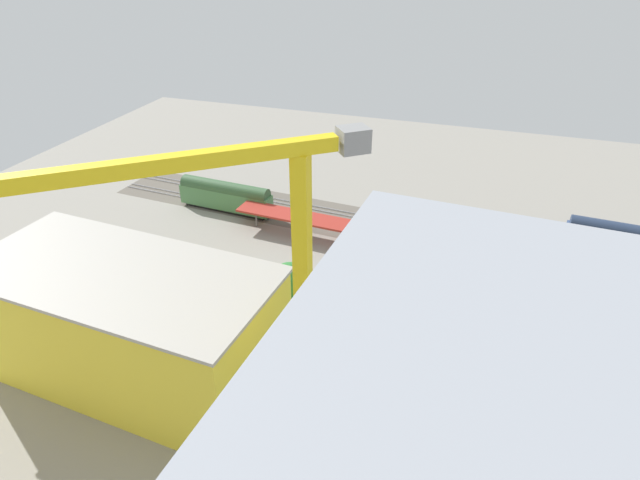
# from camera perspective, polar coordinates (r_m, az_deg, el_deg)

# --- Properties ---
(ground_plane) EXTENTS (176.02, 176.02, 0.00)m
(ground_plane) POSITION_cam_1_polar(r_m,az_deg,el_deg) (81.02, 2.11, -5.83)
(ground_plane) COLOR gray
(ground_plane) RESTS_ON ground
(rail_bed) EXTENTS (110.68, 21.07, 0.01)m
(rail_bed) POSITION_cam_1_polar(r_m,az_deg,el_deg) (99.49, 5.80, 1.48)
(rail_bed) COLOR #665E54
(rail_bed) RESTS_ON ground
(street_asphalt) EXTENTS (110.37, 16.75, 0.01)m
(street_asphalt) POSITION_cam_1_polar(r_m,az_deg,el_deg) (79.12, 1.59, -6.84)
(street_asphalt) COLOR #38383D
(street_asphalt) RESTS_ON ground
(track_rails) EXTENTS (109.75, 14.66, 0.12)m
(track_rails) POSITION_cam_1_polar(r_m,az_deg,el_deg) (99.41, 5.80, 1.57)
(track_rails) COLOR #9E9EA8
(track_rails) RESTS_ON ground
(platform_canopy_near) EXTENTS (58.18, 8.68, 3.95)m
(platform_canopy_near) POSITION_cam_1_polar(r_m,az_deg,el_deg) (89.48, 7.82, 0.54)
(platform_canopy_near) COLOR #A82D23
(platform_canopy_near) RESTS_ON ground
(locomotive) EXTENTS (13.78, 3.83, 5.26)m
(locomotive) POSITION_cam_1_polar(r_m,az_deg,el_deg) (99.36, 15.80, 1.58)
(locomotive) COLOR black
(locomotive) RESTS_ON ground
(passenger_coach) EXTENTS (19.14, 4.33, 6.30)m
(passenger_coach) POSITION_cam_1_polar(r_m,az_deg,el_deg) (101.77, 30.30, -0.05)
(passenger_coach) COLOR black
(passenger_coach) RESTS_ON ground
(freight_coach_far) EXTENTS (19.60, 4.39, 6.15)m
(freight_coach_far) POSITION_cam_1_polar(r_m,az_deg,el_deg) (105.11, -10.22, 4.77)
(freight_coach_far) COLOR black
(freight_coach_far) RESTS_ON ground
(parked_car_0) EXTENTS (4.61, 2.02, 1.62)m
(parked_car_0) POSITION_cam_1_polar(r_m,az_deg,el_deg) (79.58, 10.69, -6.54)
(parked_car_0) COLOR black
(parked_car_0) RESTS_ON ground
(parked_car_1) EXTENTS (4.19, 2.03, 1.73)m
(parked_car_1) POSITION_cam_1_polar(r_m,az_deg,el_deg) (80.19, 5.67, -5.73)
(parked_car_1) COLOR black
(parked_car_1) RESTS_ON ground
(parked_car_2) EXTENTS (4.17, 2.04, 1.53)m
(parked_car_2) POSITION_cam_1_polar(r_m,az_deg,el_deg) (81.68, 1.64, -4.89)
(parked_car_2) COLOR black
(parked_car_2) RESTS_ON ground
(parked_car_3) EXTENTS (4.28, 1.99, 1.63)m
(parked_car_3) POSITION_cam_1_polar(r_m,az_deg,el_deg) (83.54, -3.04, -4.00)
(parked_car_3) COLOR black
(parked_car_3) RESTS_ON ground
(parked_car_4) EXTENTS (4.42, 2.04, 1.86)m
(parked_car_4) POSITION_cam_1_polar(r_m,az_deg,el_deg) (85.35, -6.76, -3.28)
(parked_car_4) COLOR black
(parked_car_4) RESTS_ON ground
(parked_car_5) EXTENTS (4.53, 2.01, 1.63)m
(parked_car_5) POSITION_cam_1_polar(r_m,az_deg,el_deg) (88.24, -10.52, -2.46)
(parked_car_5) COLOR black
(parked_car_5) RESTS_ON ground
(parked_car_6) EXTENTS (4.33, 2.06, 1.71)m
(parked_car_6) POSITION_cam_1_polar(r_m,az_deg,el_deg) (91.12, -14.33, -1.79)
(parked_car_6) COLOR black
(parked_car_6) RESTS_ON ground
(parked_car_7) EXTENTS (4.39, 2.12, 1.72)m
(parked_car_7) POSITION_cam_1_polar(r_m,az_deg,el_deg) (94.48, -17.70, -1.10)
(parked_car_7) COLOR black
(parked_car_7) RESTS_ON ground
(construction_building) EXTENTS (36.43, 18.78, 14.67)m
(construction_building) POSITION_cam_1_polar(r_m,az_deg,el_deg) (67.52, -20.00, -8.68)
(construction_building) COLOR yellow
(construction_building) RESTS_ON ground
(construction_roof_slab) EXTENTS (37.07, 19.42, 0.40)m
(construction_roof_slab) POSITION_cam_1_polar(r_m,az_deg,el_deg) (63.28, -21.19, -3.35)
(construction_roof_slab) COLOR #ADA89E
(construction_roof_slab) RESTS_ON construction_building
(tower_crane) EXTENTS (23.39, 19.29, 34.47)m
(tower_crane) POSITION_cam_1_polar(r_m,az_deg,el_deg) (46.83, -4.92, -5.01)
(tower_crane) COLOR gray
(tower_crane) RESTS_ON ground
(box_truck_0) EXTENTS (10.26, 3.08, 3.19)m
(box_truck_0) POSITION_cam_1_polar(r_m,az_deg,el_deg) (74.53, -4.09, -8.08)
(box_truck_0) COLOR black
(box_truck_0) RESTS_ON ground
(street_tree_0) EXTENTS (6.19, 6.19, 8.94)m
(street_tree_0) POSITION_cam_1_polar(r_m,az_deg,el_deg) (73.01, -3.27, -4.81)
(street_tree_0) COLOR brown
(street_tree_0) RESTS_ON ground
(street_tree_1) EXTENTS (5.40, 5.40, 7.56)m
(street_tree_1) POSITION_cam_1_polar(r_m,az_deg,el_deg) (89.34, -22.31, -0.89)
(street_tree_1) COLOR brown
(street_tree_1) RESTS_ON ground
(street_tree_2) EXTENTS (4.82, 4.82, 7.56)m
(street_tree_2) POSITION_cam_1_polar(r_m,az_deg,el_deg) (74.73, -6.42, -4.71)
(street_tree_2) COLOR brown
(street_tree_2) RESTS_ON ground
(street_tree_3) EXTENTS (6.18, 6.18, 8.87)m
(street_tree_3) POSITION_cam_1_polar(r_m,az_deg,el_deg) (70.05, 6.99, -6.80)
(street_tree_3) COLOR brown
(street_tree_3) RESTS_ON ground
(street_tree_4) EXTENTS (5.51, 5.51, 7.90)m
(street_tree_4) POSITION_cam_1_polar(r_m,az_deg,el_deg) (70.82, 25.57, -10.30)
(street_tree_4) COLOR brown
(street_tree_4) RESTS_ON ground
(street_tree_5) EXTENTS (4.53, 4.53, 6.60)m
(street_tree_5) POSITION_cam_1_polar(r_m,az_deg,el_deg) (74.04, -2.94, -5.67)
(street_tree_5) COLOR brown
(street_tree_5) RESTS_ON ground
(traffic_light) EXTENTS (0.50, 0.36, 6.53)m
(traffic_light) POSITION_cam_1_polar(r_m,az_deg,el_deg) (79.51, -12.20, -3.58)
(traffic_light) COLOR #333333
(traffic_light) RESTS_ON ground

